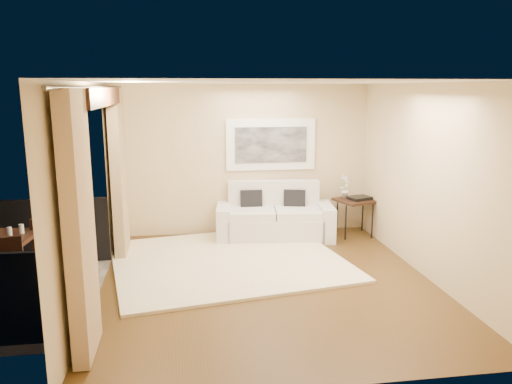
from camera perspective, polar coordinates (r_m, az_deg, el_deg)
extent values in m
plane|color=#513818|center=(6.98, 1.35, -10.30)|extent=(5.00, 5.00, 0.00)
plane|color=white|center=(6.46, 1.47, 12.46)|extent=(5.00, 5.00, 0.00)
plane|color=#CAB487|center=(9.03, -1.28, 3.70)|extent=(4.50, 0.00, 4.50)
plane|color=#CAB487|center=(4.22, 7.17, -5.93)|extent=(4.50, 0.00, 4.50)
plane|color=#CAB487|center=(7.31, 19.07, 1.10)|extent=(0.00, 5.00, 5.00)
plane|color=#CAB487|center=(8.40, -16.15, 2.62)|extent=(0.00, 2.70, 2.70)
plane|color=#CAB487|center=(4.84, -21.86, -4.40)|extent=(0.00, 2.70, 2.70)
plane|color=#CAB487|center=(6.47, -18.93, 10.51)|extent=(0.00, 2.40, 2.40)
cube|color=black|center=(6.45, -17.85, 10.31)|extent=(0.28, 2.40, 0.22)
cube|color=#605B56|center=(7.21, -24.68, -11.19)|extent=(1.80, 2.60, 0.12)
cube|color=black|center=(8.19, -22.59, -4.15)|extent=(1.80, 0.06, 1.00)
cube|color=tan|center=(8.09, -15.43, 2.10)|extent=(0.16, 0.75, 2.62)
cube|color=tan|center=(5.10, -19.54, -3.77)|extent=(0.16, 0.75, 2.62)
cylinder|color=#4C473F|center=(6.45, -17.73, 11.29)|extent=(0.04, 4.80, 0.04)
cube|color=white|center=(9.03, 1.70, 5.43)|extent=(1.62, 0.05, 0.92)
cube|color=black|center=(9.00, 1.74, 5.41)|extent=(1.30, 0.02, 0.64)
cube|color=#F1E5C2|center=(7.76, -3.18, -7.81)|extent=(3.86, 3.50, 0.04)
cube|color=silver|center=(8.87, 2.15, -4.02)|extent=(1.73, 1.05, 0.41)
cube|color=silver|center=(9.11, 2.01, -1.15)|extent=(1.66, 0.39, 0.80)
cube|color=silver|center=(8.83, -3.71, -3.47)|extent=(0.33, 0.89, 0.60)
cube|color=silver|center=(8.96, 7.93, -3.33)|extent=(0.33, 0.89, 0.60)
cube|color=silver|center=(8.75, -0.42, -2.39)|extent=(0.86, 0.86, 0.14)
cube|color=silver|center=(8.81, 4.76, -2.34)|extent=(0.86, 0.86, 0.14)
cube|color=black|center=(8.93, -0.53, -1.02)|extent=(0.39, 0.19, 0.40)
cube|color=black|center=(8.99, 4.42, -0.97)|extent=(0.42, 0.26, 0.40)
cube|color=black|center=(9.12, 11.26, -0.95)|extent=(0.78, 0.78, 0.04)
cylinder|color=black|center=(8.90, 10.21, -3.45)|extent=(0.03, 0.03, 0.62)
cylinder|color=black|center=(9.06, 13.15, -3.29)|extent=(0.03, 0.03, 0.62)
cylinder|color=black|center=(9.35, 9.27, -2.67)|extent=(0.03, 0.03, 0.62)
cylinder|color=black|center=(9.50, 12.08, -2.54)|extent=(0.03, 0.03, 0.62)
cube|color=black|center=(9.12, 11.76, -0.67)|extent=(0.45, 0.39, 0.05)
imported|color=white|center=(9.18, 10.14, 0.71)|extent=(0.27, 0.28, 0.44)
cube|color=black|center=(7.01, -26.81, -4.67)|extent=(0.76, 0.76, 0.05)
cylinder|color=black|center=(6.80, -24.95, -8.66)|extent=(0.04, 0.04, 0.76)
cylinder|color=black|center=(7.31, -23.72, -7.14)|extent=(0.04, 0.04, 0.76)
cube|color=black|center=(7.32, -21.97, -6.44)|extent=(0.49, 0.49, 0.05)
cube|color=black|center=(7.09, -22.75, -5.01)|extent=(0.42, 0.13, 0.54)
cylinder|color=black|center=(7.47, -20.12, -7.81)|extent=(0.03, 0.03, 0.42)
cylinder|color=black|center=(7.60, -22.46, -7.64)|extent=(0.03, 0.03, 0.42)
cylinder|color=black|center=(7.18, -21.16, -8.68)|extent=(0.03, 0.03, 0.42)
cylinder|color=black|center=(7.32, -23.58, -8.48)|extent=(0.03, 0.03, 0.42)
cube|color=black|center=(6.11, -26.96, -10.16)|extent=(0.54, 0.54, 0.05)
cube|color=black|center=(6.22, -27.06, -7.23)|extent=(0.44, 0.16, 0.58)
cylinder|color=black|center=(6.03, -25.11, -12.86)|extent=(0.03, 0.03, 0.45)
cylinder|color=black|center=(6.36, -24.99, -11.55)|extent=(0.03, 0.03, 0.45)
cylinder|color=red|center=(7.07, -26.34, -3.98)|extent=(0.06, 0.06, 0.07)
cylinder|color=silver|center=(6.91, -26.35, -4.11)|extent=(0.06, 0.06, 0.12)
cylinder|color=silver|center=(6.99, -25.23, -3.84)|extent=(0.06, 0.06, 0.12)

